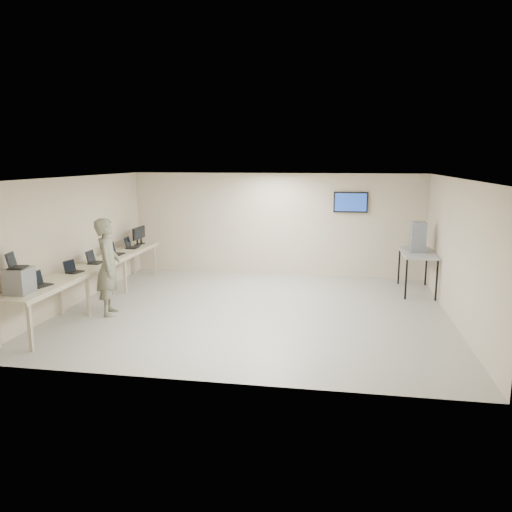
% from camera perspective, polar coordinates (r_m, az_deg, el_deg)
% --- Properties ---
extents(room, '(8.01, 7.01, 2.81)m').
position_cam_1_polar(room, '(10.37, 0.05, 1.26)').
color(room, '#A7A595').
rests_on(room, ground).
extents(workbench, '(0.76, 6.00, 0.90)m').
position_cam_1_polar(workbench, '(11.58, -17.97, -1.20)').
color(workbench, beige).
rests_on(workbench, ground).
extents(equipment_box, '(0.39, 0.44, 0.44)m').
position_cam_1_polar(equipment_box, '(9.44, -25.43, -2.57)').
color(equipment_box, gray).
rests_on(equipment_box, workbench).
extents(laptop_on_box, '(0.34, 0.38, 0.26)m').
position_cam_1_polar(laptop_on_box, '(9.42, -25.84, -0.83)').
color(laptop_on_box, black).
rests_on(laptop_on_box, equipment_box).
extents(laptop_0, '(0.36, 0.40, 0.27)m').
position_cam_1_polar(laptop_0, '(9.88, -23.60, -2.76)').
color(laptop_0, black).
rests_on(laptop_0, workbench).
extents(laptop_1, '(0.33, 0.37, 0.25)m').
position_cam_1_polar(laptop_1, '(10.80, -20.22, -1.43)').
color(laptop_1, black).
rests_on(laptop_1, workbench).
extents(laptop_2, '(0.29, 0.36, 0.28)m').
position_cam_1_polar(laptop_2, '(11.62, -18.06, -0.42)').
color(laptop_2, black).
rests_on(laptop_2, workbench).
extents(laptop_3, '(0.31, 0.38, 0.29)m').
position_cam_1_polar(laptop_3, '(12.52, -15.86, 0.50)').
color(laptop_3, black).
rests_on(laptop_3, workbench).
extents(laptop_4, '(0.33, 0.39, 0.29)m').
position_cam_1_polar(laptop_4, '(13.33, -14.15, 1.20)').
color(laptop_4, black).
rests_on(laptop_4, workbench).
extents(monitor_near, '(0.21, 0.48, 0.48)m').
position_cam_1_polar(monitor_near, '(13.68, -13.44, 2.38)').
color(monitor_near, black).
rests_on(monitor_near, workbench).
extents(monitor_far, '(0.21, 0.48, 0.47)m').
position_cam_1_polar(monitor_far, '(13.92, -13.02, 2.54)').
color(monitor_far, black).
rests_on(monitor_far, workbench).
extents(soldier, '(0.67, 0.84, 2.00)m').
position_cam_1_polar(soldier, '(10.64, -16.53, -1.19)').
color(soldier, '#636A57').
rests_on(soldier, ground).
extents(side_table, '(0.77, 1.65, 0.99)m').
position_cam_1_polar(side_table, '(12.55, 18.01, 0.14)').
color(side_table, '#A4A5A5').
rests_on(side_table, ground).
extents(storage_bins, '(0.34, 0.38, 0.72)m').
position_cam_1_polar(storage_bins, '(12.48, 18.03, 2.09)').
color(storage_bins, '#8892A6').
rests_on(storage_bins, side_table).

